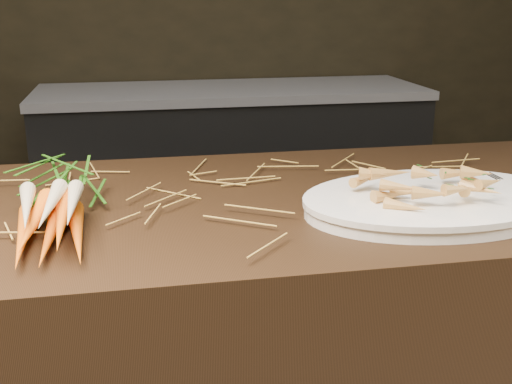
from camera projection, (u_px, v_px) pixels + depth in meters
back_counter at (232, 173)px, 3.16m from camera, size 1.82×0.62×0.84m
straw_bedding at (227, 195)px, 1.20m from camera, size 1.40×0.60×0.02m
root_veg_bunch at (57, 195)px, 1.09m from camera, size 0.15×0.45×0.09m
serving_platter at (433, 204)px, 1.14m from camera, size 0.50×0.35×0.03m
roasted_veg_heap at (435, 183)px, 1.13m from camera, size 0.24×0.19×0.05m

